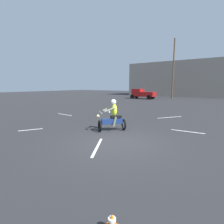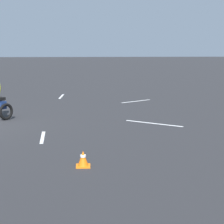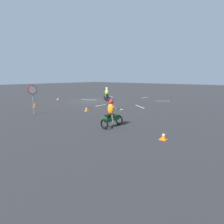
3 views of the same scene
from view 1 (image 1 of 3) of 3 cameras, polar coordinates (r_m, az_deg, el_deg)
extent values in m
plane|color=#28282B|center=(7.42, 1.35, -9.88)|extent=(120.00, 120.00, 0.00)
torus|color=black|center=(9.00, -4.01, -4.58)|extent=(0.52, 0.47, 0.60)
torus|color=black|center=(9.33, 3.86, -4.09)|extent=(0.52, 0.47, 0.60)
cube|color=navy|center=(9.09, 0.00, -2.99)|extent=(0.90, 0.99, 0.28)
cube|color=black|center=(9.11, 1.34, -1.56)|extent=(0.56, 0.59, 0.10)
cylinder|color=silver|center=(8.87, -3.74, -0.16)|extent=(0.56, 0.48, 0.04)
sphere|color=#F2E08C|center=(8.88, -4.55, -1.34)|extent=(0.23, 0.23, 0.16)
ellipsoid|color=#D8F233|center=(9.03, 0.73, 0.66)|extent=(0.49, 0.47, 0.64)
cylinder|color=slate|center=(9.13, -1.42, 1.07)|extent=(0.42, 0.47, 0.27)
cylinder|color=slate|center=(8.75, -0.79, 0.73)|extent=(0.42, 0.47, 0.27)
cylinder|color=slate|center=(9.25, 0.37, -2.79)|extent=(0.25, 0.26, 0.51)
cylinder|color=slate|center=(8.99, 0.85, -3.13)|extent=(0.25, 0.26, 0.51)
sphere|color=silver|center=(8.97, 0.49, 3.31)|extent=(0.39, 0.39, 0.28)
cylinder|color=black|center=(32.76, 8.04, 5.17)|extent=(0.76, 0.26, 0.76)
cylinder|color=black|center=(31.24, 6.67, 5.03)|extent=(0.76, 0.26, 0.76)
cylinder|color=black|center=(31.54, 13.13, 4.90)|extent=(0.76, 0.26, 0.76)
cylinder|color=black|center=(29.95, 11.97, 4.74)|extent=(0.76, 0.26, 0.76)
cube|color=maroon|center=(30.92, 11.64, 5.71)|extent=(2.41, 1.92, 0.80)
cube|color=maroon|center=(31.68, 8.45, 6.31)|extent=(1.61, 1.91, 1.30)
cube|color=black|center=(31.95, 7.41, 6.98)|extent=(0.13, 1.70, 0.56)
cone|color=orange|center=(3.35, -0.01, -32.24)|extent=(0.24, 0.24, 0.29)
cylinder|color=white|center=(3.32, -0.01, -31.68)|extent=(0.13, 0.13, 0.05)
cube|color=silver|center=(9.86, 23.48, -5.87)|extent=(1.62, 0.19, 0.01)
cube|color=silver|center=(13.69, 18.27, -1.65)|extent=(1.33, 1.80, 0.01)
cube|color=silver|center=(16.05, -0.87, 0.27)|extent=(1.09, 1.47, 0.01)
cube|color=silver|center=(14.74, -15.21, -0.80)|extent=(1.75, 0.20, 0.01)
cube|color=silver|center=(10.38, -25.00, -5.26)|extent=(0.69, 1.10, 0.01)
cube|color=silver|center=(6.92, -4.85, -11.28)|extent=(1.09, 1.86, 0.01)
cylinder|color=brown|center=(33.90, 19.39, 13.13)|extent=(0.24, 0.24, 10.50)
cube|color=gray|center=(41.76, 30.11, 9.33)|extent=(33.91, 9.16, 7.29)
camera|label=2|loc=(15.27, 79.77, 3.19)|focal=70.00mm
camera|label=3|loc=(24.67, 62.26, 5.39)|focal=28.00mm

